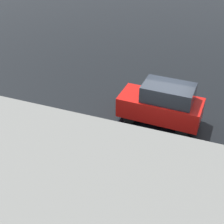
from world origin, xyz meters
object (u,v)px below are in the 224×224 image
moving_hatchback (162,104)px  pedestrian (55,124)px  fire_hydrant (73,139)px  sign_post (27,127)px

moving_hatchback → pedestrian: bearing=38.7°
fire_hydrant → moving_hatchback: bearing=-134.4°
moving_hatchback → fire_hydrant: bearing=45.6°
fire_hydrant → pedestrian: bearing=-1.0°
moving_hatchback → fire_hydrant: 4.53m
pedestrian → sign_post: size_ratio=0.68×
fire_hydrant → sign_post: (1.27, 1.28, 1.18)m
moving_hatchback → pedestrian: size_ratio=2.44×
fire_hydrant → sign_post: sign_post is taller
fire_hydrant → sign_post: 2.15m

